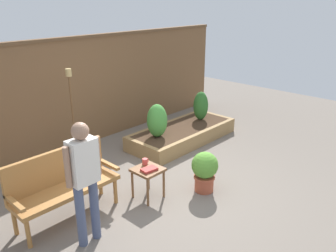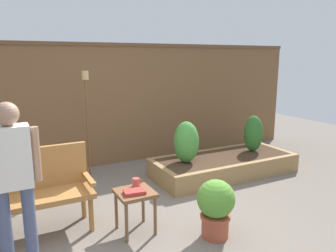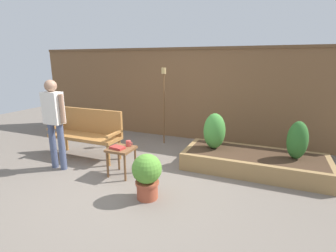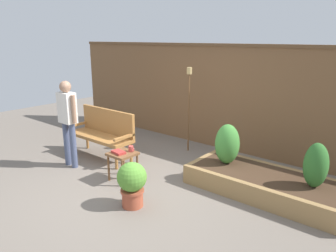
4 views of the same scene
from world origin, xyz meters
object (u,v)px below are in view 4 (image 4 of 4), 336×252
at_px(shrub_far_corner, 316,165).
at_px(person_by_bench, 68,116).
at_px(garden_bench, 104,130).
at_px(book_on_table, 118,152).
at_px(side_table, 123,157).
at_px(cup_on_table, 131,149).
at_px(shrub_near_bench, 227,144).
at_px(tiki_torch, 189,95).
at_px(potted_boxwood, 132,182).

height_order(shrub_far_corner, person_by_bench, person_by_bench).
xyz_separation_m(garden_bench, book_on_table, (1.07, -0.57, -0.05)).
distance_m(side_table, shrub_far_corner, 2.87).
distance_m(cup_on_table, shrub_near_bench, 1.56).
height_order(garden_bench, book_on_table, garden_bench).
xyz_separation_m(side_table, shrub_near_bench, (1.29, 1.08, 0.23)).
distance_m(garden_bench, tiki_torch, 1.81).
distance_m(shrub_near_bench, tiki_torch, 1.63).
bearing_deg(shrub_far_corner, tiki_torch, 164.10).
relative_size(shrub_near_bench, shrub_far_corner, 1.03).
distance_m(garden_bench, shrub_near_bench, 2.46).
bearing_deg(potted_boxwood, shrub_far_corner, 39.42).
bearing_deg(side_table, shrub_far_corner, 22.25).
height_order(book_on_table, shrub_near_bench, shrub_near_bench).
bearing_deg(side_table, tiki_torch, 91.14).
relative_size(book_on_table, potted_boxwood, 0.35).
height_order(shrub_near_bench, shrub_far_corner, shrub_near_bench).
relative_size(side_table, shrub_near_bench, 0.74).
relative_size(shrub_near_bench, person_by_bench, 0.42).
bearing_deg(garden_bench, side_table, -25.14).
xyz_separation_m(garden_bench, cup_on_table, (1.16, -0.38, -0.02)).
height_order(shrub_near_bench, person_by_bench, person_by_bench).
bearing_deg(cup_on_table, person_by_bench, -165.83).
bearing_deg(person_by_bench, potted_boxwood, -9.15).
bearing_deg(tiki_torch, shrub_near_bench, -29.89).
bearing_deg(shrub_near_bench, garden_bench, -166.57).
height_order(side_table, tiki_torch, tiki_torch).
bearing_deg(garden_bench, tiki_torch, 51.65).
xyz_separation_m(cup_on_table, potted_boxwood, (0.66, -0.62, -0.16)).
distance_m(book_on_table, person_by_bench, 1.24).
distance_m(shrub_far_corner, tiki_torch, 2.85).
xyz_separation_m(garden_bench, shrub_far_corner, (3.74, 0.57, 0.07)).
bearing_deg(cup_on_table, shrub_far_corner, 20.32).
distance_m(shrub_near_bench, person_by_bench, 2.80).
distance_m(book_on_table, shrub_near_bench, 1.75).
xyz_separation_m(potted_boxwood, person_by_bench, (-1.91, 0.31, 0.57)).
height_order(cup_on_table, shrub_far_corner, shrub_far_corner).
height_order(garden_bench, potted_boxwood, garden_bench).
relative_size(potted_boxwood, tiki_torch, 0.38).
bearing_deg(garden_bench, shrub_far_corner, 8.67).
relative_size(side_table, potted_boxwood, 0.75).
bearing_deg(book_on_table, cup_on_table, 70.67).
height_order(cup_on_table, book_on_table, cup_on_table).
relative_size(garden_bench, side_table, 3.00).
height_order(shrub_far_corner, tiki_torch, tiki_torch).
bearing_deg(book_on_table, side_table, 73.10).
bearing_deg(shrub_far_corner, shrub_near_bench, 180.00).
bearing_deg(potted_boxwood, cup_on_table, 136.52).
height_order(side_table, shrub_near_bench, shrub_near_bench).
distance_m(tiki_torch, person_by_bench, 2.35).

